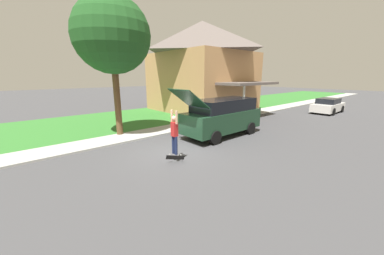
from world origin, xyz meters
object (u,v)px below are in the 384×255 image
Objects in this scene: lawn_tree_near at (112,36)px; car_down_street at (328,106)px; suv_parked at (222,116)px; skateboard at (175,157)px; skateboarder at (174,132)px.

car_down_street is (5.24, 18.50, -4.92)m from lawn_tree_near.
suv_parked is 8.21× the size of skateboard.
car_down_street is at bearing 74.18° from lawn_tree_near.
suv_parked reaches higher than skateboard.
skateboarder is at bearing 1.25° from lawn_tree_near.
suv_parked is 4.92m from skateboard.
skateboarder is (5.36, 0.12, -4.32)m from lawn_tree_near.
skateboarder reaches higher than car_down_street.
suv_parked is 13.93m from car_down_street.
lawn_tree_near is 6.88m from skateboarder.
lawn_tree_near is 4.17× the size of skateboarder.
lawn_tree_near is at bearing -179.49° from skateboard.
lawn_tree_near reaches higher than skateboard.
skateboarder is at bearing -89.64° from car_down_street.
skateboarder is 1.05m from skateboard.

